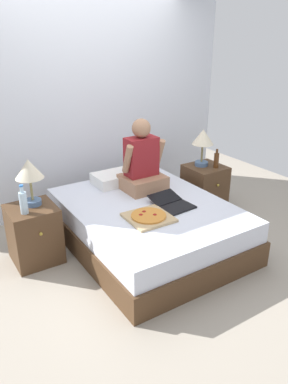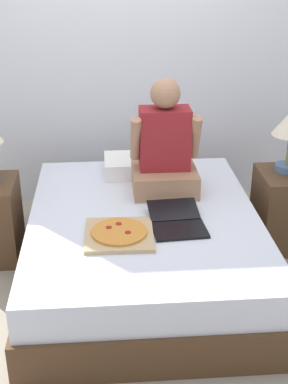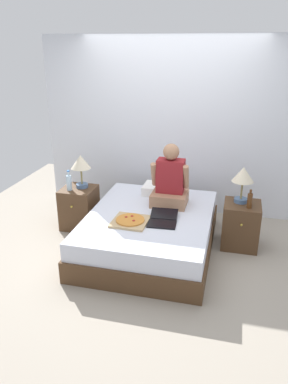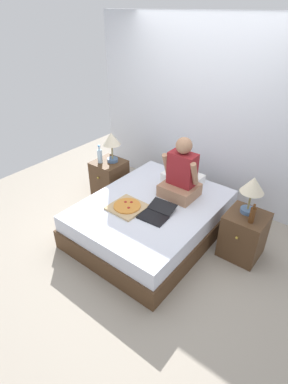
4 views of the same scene
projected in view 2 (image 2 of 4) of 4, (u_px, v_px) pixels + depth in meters
name	position (u px, v px, depth m)	size (l,w,h in m)	color
ground_plane	(144.00, 276.00, 3.60)	(5.79, 5.79, 0.00)	#9E9384
wall_back	(131.00, 51.00, 4.27)	(3.79, 0.12, 2.50)	silver
bed	(144.00, 246.00, 3.51)	(1.50, 1.92, 0.47)	#4C331E
nightstand_right	(288.00, 209.00, 3.88)	(0.44, 0.47, 0.57)	#4C331E
pillow	(139.00, 165.00, 4.00)	(0.52, 0.34, 0.12)	white
person_seated	(165.00, 151.00, 3.63)	(0.47, 0.40, 0.78)	#A37556
laptop	(178.00, 223.00, 3.26)	(0.34, 0.44, 0.07)	black
pizza_box	(119.00, 234.00, 3.14)	(0.41, 0.41, 0.05)	tan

